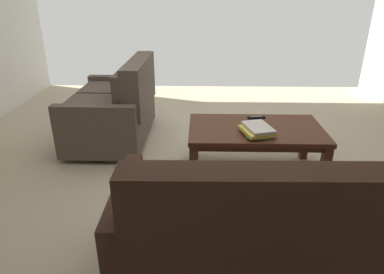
# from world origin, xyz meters

# --- Properties ---
(ground_plane) EXTENTS (5.40, 5.99, 0.01)m
(ground_plane) POSITION_xyz_m (0.00, 0.00, -0.00)
(ground_plane) COLOR beige
(sofa_main) EXTENTS (1.84, 0.82, 0.87)m
(sofa_main) POSITION_xyz_m (-0.41, 1.23, 0.37)
(sofa_main) COLOR black
(sofa_main) RESTS_ON ground
(loveseat_near) EXTENTS (0.82, 1.23, 0.89)m
(loveseat_near) POSITION_xyz_m (0.94, -0.73, 0.37)
(loveseat_near) COLOR black
(loveseat_near) RESTS_ON ground
(coffee_table) EXTENTS (1.16, 0.68, 0.44)m
(coffee_table) POSITION_xyz_m (-0.45, -0.04, 0.38)
(coffee_table) COLOR #4C2819
(coffee_table) RESTS_ON ground
(book_stack) EXTENTS (0.31, 0.34, 0.07)m
(book_stack) POSITION_xyz_m (-0.43, 0.11, 0.48)
(book_stack) COLOR #337F51
(book_stack) RESTS_ON coffee_table
(tv_remote) EXTENTS (0.16, 0.06, 0.02)m
(tv_remote) POSITION_xyz_m (-0.48, -0.26, 0.45)
(tv_remote) COLOR black
(tv_remote) RESTS_ON coffee_table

